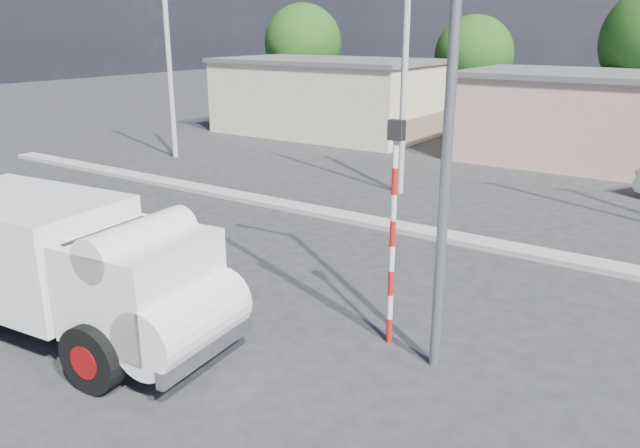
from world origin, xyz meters
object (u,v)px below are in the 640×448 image
Objects in this scene: bicycle at (124,299)px; streetlight at (441,89)px; cyclist at (121,278)px; truck at (71,267)px; traffic_pole at (393,216)px.

bicycle is 0.19× the size of streetlight.
cyclist reaches higher than bicycle.
streetlight reaches higher than bicycle.
truck is 6.23m from traffic_pole.
streetlight is at bearing 20.99° from truck.
streetlight reaches higher than cyclist.
traffic_pole reaches higher than cyclist.
traffic_pole reaches higher than truck.
traffic_pole is at bearing -72.33° from cyclist.
truck reaches higher than cyclist.
traffic_pole is (5.14, 3.35, 1.06)m from truck.
streetlight is (6.07, 1.95, 4.52)m from bicycle.
traffic_pole is at bearing -72.33° from bicycle.
cyclist is at bearing -162.18° from streetlight.
truck is at bearing 173.57° from bicycle.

